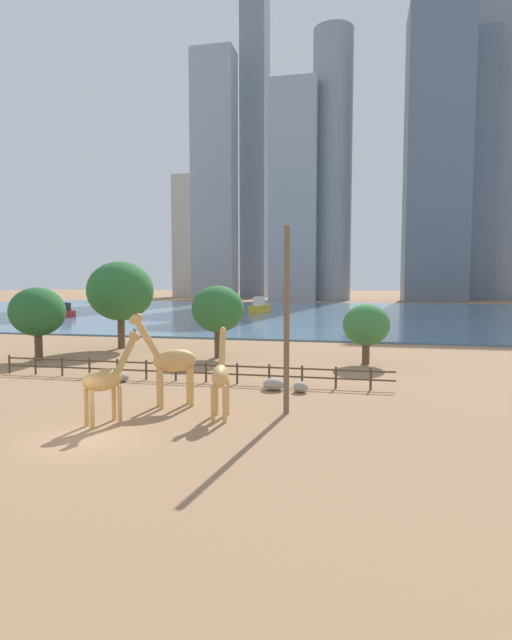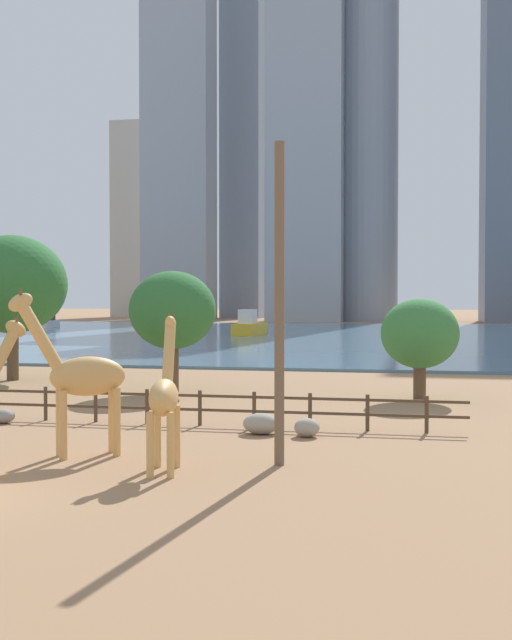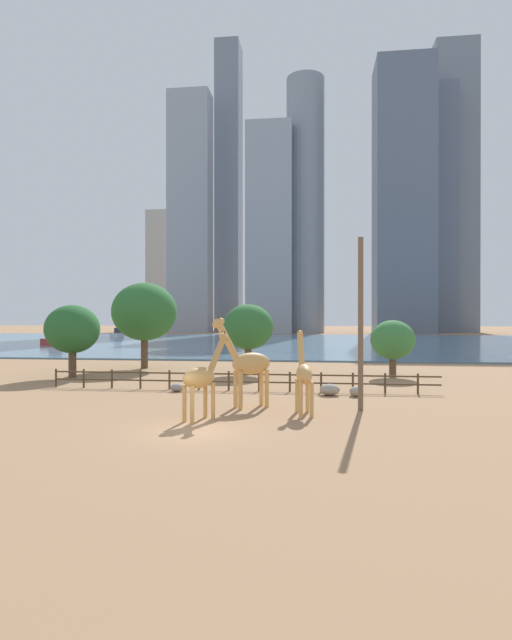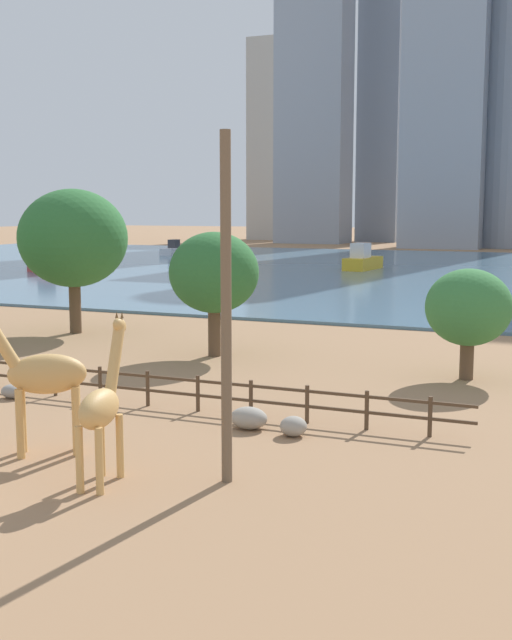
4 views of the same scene
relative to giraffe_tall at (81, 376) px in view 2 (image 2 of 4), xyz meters
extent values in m
plane|color=#9E7551|center=(-1.47, 74.23, -2.40)|extent=(400.00, 400.00, 0.00)
cube|color=slate|center=(-1.47, 71.23, -2.30)|extent=(180.00, 86.00, 0.20)
cylinder|color=tan|center=(-0.31, -0.59, -1.38)|extent=(0.33, 0.33, 2.04)
cylinder|color=tan|center=(-0.66, -0.06, -1.38)|extent=(0.33, 0.33, 2.04)
cylinder|color=tan|center=(1.00, 0.29, -1.38)|extent=(0.33, 0.33, 2.04)
cylinder|color=tan|center=(0.65, 0.81, -1.38)|extent=(0.33, 0.33, 2.04)
ellipsoid|color=tan|center=(0.17, 0.11, -0.01)|extent=(2.37, 2.00, 1.18)
cylinder|color=tan|center=(-0.98, -0.66, 1.21)|extent=(1.37, 1.08, 2.15)
ellipsoid|color=tan|center=(-1.43, -0.96, 2.20)|extent=(0.92, 0.79, 0.76)
cone|color=brown|center=(-1.38, -1.04, 2.54)|extent=(0.15, 0.15, 0.21)
cone|color=brown|center=(-1.48, -0.89, 2.54)|extent=(0.15, 0.15, 0.21)
cylinder|color=tan|center=(2.70, -0.97, -1.53)|extent=(0.23, 0.23, 1.73)
cylinder|color=tan|center=(3.22, -0.88, -1.53)|extent=(0.23, 0.23, 1.73)
cylinder|color=tan|center=(2.94, -2.29, -1.53)|extent=(0.23, 0.23, 1.73)
cylinder|color=tan|center=(3.46, -2.20, -1.53)|extent=(0.23, 0.23, 1.73)
ellipsoid|color=tan|center=(3.08, -1.58, -0.36)|extent=(1.10, 2.02, 1.00)
cylinder|color=tan|center=(2.88, -0.50, 0.71)|extent=(0.49, 1.10, 1.88)
ellipsoid|color=tan|center=(2.81, -0.12, 1.59)|extent=(0.44, 0.77, 0.62)
cone|color=brown|center=(2.74, -0.13, 1.88)|extent=(0.11, 0.11, 0.18)
cone|color=brown|center=(2.89, -0.10, 1.88)|extent=(0.11, 0.11, 0.18)
cylinder|color=tan|center=(-1.17, -2.61, 0.66)|extent=(0.93, 1.19, 1.81)
ellipsoid|color=tan|center=(-0.91, -2.21, 1.49)|extent=(0.67, 0.78, 0.66)
cone|color=brown|center=(-0.98, -2.17, 1.78)|extent=(0.13, 0.13, 0.18)
cone|color=brown|center=(-0.85, -2.26, 1.78)|extent=(0.13, 0.13, 0.18)
cylinder|color=brown|center=(5.99, -0.05, 2.15)|extent=(0.28, 0.28, 9.10)
ellipsoid|color=gray|center=(-5.46, 5.23, -2.13)|extent=(0.90, 0.72, 0.54)
ellipsoid|color=gray|center=(4.50, 4.84, -2.03)|extent=(1.25, 0.97, 0.73)
ellipsoid|color=gray|center=(6.13, 4.62, -2.08)|extent=(0.86, 0.85, 0.64)
cylinder|color=#4C3826|center=(-4.22, 6.23, -1.75)|extent=(0.14, 0.14, 1.30)
cylinder|color=#4C3826|center=(-2.17, 6.23, -1.75)|extent=(0.14, 0.14, 1.30)
cylinder|color=#4C3826|center=(-0.12, 6.23, -1.75)|extent=(0.14, 0.14, 1.30)
cylinder|color=#4C3826|center=(1.92, 6.23, -1.75)|extent=(0.14, 0.14, 1.30)
cylinder|color=#4C3826|center=(3.97, 6.23, -1.75)|extent=(0.14, 0.14, 1.30)
cylinder|color=#4C3826|center=(6.02, 6.23, -1.75)|extent=(0.14, 0.14, 1.30)
cylinder|color=#4C3826|center=(8.07, 6.23, -1.75)|extent=(0.14, 0.14, 1.30)
cylinder|color=#4C3826|center=(10.12, 6.23, -1.75)|extent=(0.14, 0.14, 1.30)
cube|color=#4C3826|center=(-1.47, 6.23, -1.29)|extent=(26.10, 0.08, 0.10)
cube|color=#4C3826|center=(-1.47, 6.23, -1.81)|extent=(26.10, 0.08, 0.10)
cylinder|color=brown|center=(-12.83, 19.61, -0.91)|extent=(0.67, 0.67, 2.99)
ellipsoid|color=#2D6B33|center=(-12.83, 19.61, 3.07)|extent=(6.20, 6.20, 5.58)
cylinder|color=brown|center=(9.88, 15.47, -1.59)|extent=(0.58, 0.58, 1.62)
ellipsoid|color=#387A3D|center=(9.88, 15.47, 0.66)|extent=(3.59, 3.59, 3.23)
cylinder|color=brown|center=(-2.24, 16.16, -1.22)|extent=(0.61, 0.61, 2.35)
ellipsoid|color=#2D6B33|center=(-2.24, 16.16, 1.69)|extent=(4.35, 4.35, 3.91)
cube|color=silver|center=(-44.18, 87.96, -1.68)|extent=(2.28, 5.29, 1.03)
cube|color=#333338|center=(-44.24, 88.60, -0.55)|extent=(1.39, 1.95, 1.24)
cube|color=gold|center=(-9.88, 70.85, -1.50)|extent=(3.04, 7.12, 1.39)
cube|color=silver|center=(-9.94, 69.98, 0.02)|extent=(1.86, 2.62, 1.67)
cube|color=slate|center=(-28.72, 153.45, 50.06)|extent=(8.77, 10.53, 104.93)
cube|color=#B7B2A8|center=(-53.42, 156.86, 20.05)|extent=(12.31, 11.87, 44.91)
cube|color=#939EAD|center=(-11.28, 131.23, 30.34)|extent=(14.21, 14.38, 65.48)
cylinder|color=gray|center=(-0.29, 134.90, 38.56)|extent=(12.16, 12.16, 81.92)
cube|color=#939EAD|center=(-39.74, 140.12, 38.53)|extent=(14.18, 9.11, 81.86)
camera|label=1|loc=(9.55, -23.81, 4.14)|focal=28.00mm
camera|label=2|loc=(9.83, -22.22, 2.37)|focal=45.00mm
camera|label=3|loc=(3.76, -26.67, 2.47)|focal=28.00mm
camera|label=4|loc=(14.64, -18.51, 4.75)|focal=45.00mm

